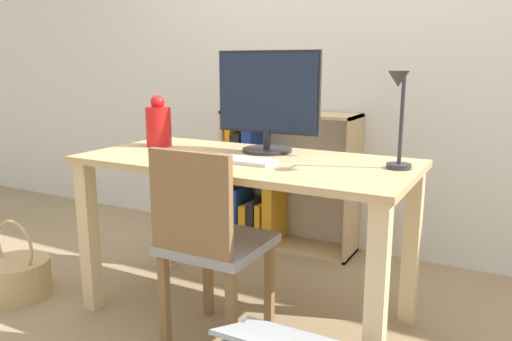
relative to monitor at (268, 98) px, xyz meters
The scene contains 10 objects.
ground_plane 1.03m from the monitor, 93.54° to the right, with size 10.00×10.00×0.00m, color #997F5B.
wall_back 0.95m from the monitor, 90.75° to the left, with size 8.00×0.05×2.60m.
desk 0.43m from the monitor, 93.54° to the right, with size 1.49×0.71×0.76m.
monitor is the anchor object (origin of this frame).
keyboard 0.37m from the monitor, 87.37° to the right, with size 0.31×0.12×0.02m.
vase 0.59m from the monitor, 169.01° to the right, with size 0.13×0.13×0.26m.
desk_lamp 0.66m from the monitor, 13.11° to the right, with size 0.10×0.19×0.39m.
chair 0.74m from the monitor, 90.77° to the right, with size 0.40×0.40×0.86m.
bookshelf 1.04m from the monitor, 116.91° to the left, with size 0.87×0.28×0.88m.
basket 1.57m from the monitor, 153.02° to the right, with size 0.32×0.32×0.41m.
Camera 1 is at (1.08, -1.91, 1.18)m, focal length 35.00 mm.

